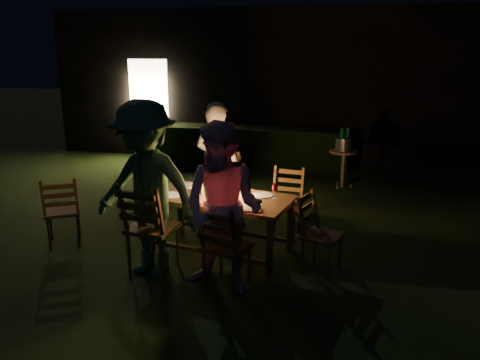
% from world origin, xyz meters
% --- Properties ---
extents(garden_envelope, '(40.00, 40.00, 3.20)m').
position_xyz_m(garden_envelope, '(-0.01, 6.15, 1.58)').
color(garden_envelope, black).
rests_on(garden_envelope, ground).
extents(dining_table, '(1.82, 1.17, 0.70)m').
position_xyz_m(dining_table, '(0.08, -0.60, 0.63)').
color(dining_table, '#462E17').
rests_on(dining_table, ground).
extents(chair_near_left, '(0.55, 0.58, 1.09)m').
position_xyz_m(chair_near_left, '(-0.52, -1.26, 0.33)').
color(chair_near_left, '#462E17').
rests_on(chair_near_left, ground).
extents(chair_near_right, '(0.55, 0.57, 0.96)m').
position_xyz_m(chair_near_right, '(0.36, -1.45, 0.29)').
color(chair_near_right, '#462E17').
rests_on(chair_near_right, ground).
extents(chair_far_left, '(0.60, 0.63, 1.05)m').
position_xyz_m(chair_far_left, '(-0.20, 0.25, 0.32)').
color(chair_far_left, '#462E17').
rests_on(chair_far_left, ground).
extents(chair_far_right, '(0.47, 0.49, 0.92)m').
position_xyz_m(chair_far_right, '(0.78, 0.04, 0.28)').
color(chair_far_right, '#462E17').
rests_on(chair_far_right, ground).
extents(chair_end, '(0.54, 0.52, 0.89)m').
position_xyz_m(chair_end, '(1.28, -0.86, 0.27)').
color(chair_end, '#462E17').
rests_on(chair_end, ground).
extents(chair_spare, '(0.58, 0.59, 0.93)m').
position_xyz_m(chair_spare, '(-1.89, -0.81, 0.28)').
color(chair_spare, '#462E17').
rests_on(chair_spare, ground).
extents(person_house_side, '(0.70, 0.53, 1.71)m').
position_xyz_m(person_house_side, '(-0.19, 0.29, 0.85)').
color(person_house_side, beige).
rests_on(person_house_side, ground).
extents(person_opp_right, '(0.96, 0.82, 1.73)m').
position_xyz_m(person_opp_right, '(0.35, -1.50, 0.87)').
color(person_opp_right, pink).
rests_on(person_opp_right, ground).
extents(person_opp_left, '(1.34, 0.95, 1.90)m').
position_xyz_m(person_opp_left, '(-0.53, -1.31, 0.95)').
color(person_opp_left, '#2B5736').
rests_on(person_opp_left, ground).
extents(lantern, '(0.16, 0.16, 0.35)m').
position_xyz_m(lantern, '(0.14, -0.56, 0.86)').
color(lantern, white).
rests_on(lantern, dining_table).
extents(plate_far_left, '(0.25, 0.25, 0.01)m').
position_xyz_m(plate_far_left, '(-0.41, -0.27, 0.71)').
color(plate_far_left, white).
rests_on(plate_far_left, dining_table).
extents(plate_near_left, '(0.25, 0.25, 0.01)m').
position_xyz_m(plate_near_left, '(-0.50, -0.70, 0.71)').
color(plate_near_left, white).
rests_on(plate_near_left, dining_table).
extents(plate_far_right, '(0.25, 0.25, 0.01)m').
position_xyz_m(plate_far_right, '(0.57, -0.48, 0.71)').
color(plate_far_right, white).
rests_on(plate_far_right, dining_table).
extents(plate_near_right, '(0.25, 0.25, 0.01)m').
position_xyz_m(plate_near_right, '(0.47, -0.91, 0.71)').
color(plate_near_right, white).
rests_on(plate_near_right, dining_table).
extents(wineglass_a, '(0.06, 0.06, 0.18)m').
position_xyz_m(wineglass_a, '(-0.15, -0.26, 0.79)').
color(wineglass_a, '#59070F').
rests_on(wineglass_a, dining_table).
extents(wineglass_b, '(0.06, 0.06, 0.18)m').
position_xyz_m(wineglass_b, '(-0.65, -0.57, 0.79)').
color(wineglass_b, '#59070F').
rests_on(wineglass_b, dining_table).
extents(wineglass_c, '(0.06, 0.06, 0.18)m').
position_xyz_m(wineglass_c, '(0.31, -0.94, 0.79)').
color(wineglass_c, '#59070F').
rests_on(wineglass_c, dining_table).
extents(wineglass_d, '(0.06, 0.06, 0.18)m').
position_xyz_m(wineglass_d, '(0.72, -0.56, 0.79)').
color(wineglass_d, '#59070F').
rests_on(wineglass_d, dining_table).
extents(wineglass_e, '(0.06, 0.06, 0.18)m').
position_xyz_m(wineglass_e, '(-0.08, -0.87, 0.79)').
color(wineglass_e, silver).
rests_on(wineglass_e, dining_table).
extents(bottle_table, '(0.07, 0.07, 0.28)m').
position_xyz_m(bottle_table, '(-0.16, -0.55, 0.84)').
color(bottle_table, '#0F471E').
rests_on(bottle_table, dining_table).
extents(napkin_left, '(0.18, 0.14, 0.01)m').
position_xyz_m(napkin_left, '(-0.13, -0.88, 0.71)').
color(napkin_left, red).
rests_on(napkin_left, dining_table).
extents(napkin_right, '(0.18, 0.14, 0.01)m').
position_xyz_m(napkin_right, '(0.55, -1.01, 0.71)').
color(napkin_right, red).
rests_on(napkin_right, dining_table).
extents(phone, '(0.14, 0.07, 0.01)m').
position_xyz_m(phone, '(-0.59, -0.76, 0.70)').
color(phone, black).
rests_on(phone, dining_table).
extents(side_table, '(0.50, 0.50, 0.67)m').
position_xyz_m(side_table, '(1.51, 2.47, 0.59)').
color(side_table, brown).
rests_on(side_table, ground).
extents(ice_bucket, '(0.30, 0.30, 0.22)m').
position_xyz_m(ice_bucket, '(1.51, 2.47, 0.78)').
color(ice_bucket, '#A5A8AD').
rests_on(ice_bucket, side_table).
extents(bottle_bucket_a, '(0.07, 0.07, 0.32)m').
position_xyz_m(bottle_bucket_a, '(1.46, 2.43, 0.83)').
color(bottle_bucket_a, '#0F471E').
rests_on(bottle_bucket_a, side_table).
extents(bottle_bucket_b, '(0.07, 0.07, 0.32)m').
position_xyz_m(bottle_bucket_b, '(1.56, 2.51, 0.83)').
color(bottle_bucket_b, '#0F471E').
rests_on(bottle_bucket_b, side_table).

